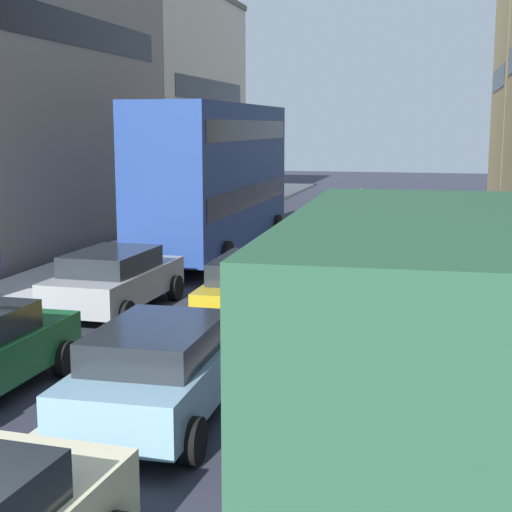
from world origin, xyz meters
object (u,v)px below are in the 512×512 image
Objects in this scene: removalist_box_truck at (421,359)px; bus_mid_queue_primary at (215,172)px; sedan_centre_lane_second at (162,368)px; sedan_right_lane_behind_truck at (420,314)px; sedan_left_lane_third at (115,279)px; hatchback_centre_lane_third at (256,286)px.

bus_mid_queue_primary is at bearing 21.71° from removalist_box_truck.
sedan_centre_lane_second is at bearing 55.21° from removalist_box_truck.
removalist_box_truck is 4.72m from sedan_centre_lane_second.
removalist_box_truck reaches higher than sedan_right_lane_behind_truck.
sedan_centre_lane_second is at bearing -148.54° from sedan_left_lane_third.
sedan_centre_lane_second is 1.00× the size of sedan_right_lane_behind_truck.
sedan_left_lane_third is at bearing 76.69° from sedan_right_lane_behind_truck.
removalist_box_truck is 6.87m from sedan_right_lane_behind_truck.
hatchback_centre_lane_third is at bearing -89.29° from sedan_left_lane_third.
sedan_centre_lane_second is 1.00× the size of sedan_left_lane_third.
sedan_right_lane_behind_truck is at bearing -102.56° from sedan_left_lane_third.
bus_mid_queue_primary is (-7.11, 10.07, 2.03)m from sedan_right_lane_behind_truck.
removalist_box_truck reaches higher than sedan_left_lane_third.
removalist_box_truck is 0.74× the size of bus_mid_queue_primary.
sedan_right_lane_behind_truck is at bearing -41.50° from sedan_centre_lane_second.
sedan_centre_lane_second and sedan_left_lane_third have the same top height.
hatchback_centre_lane_third is at bearing 65.52° from sedan_right_lane_behind_truck.
removalist_box_truck is 9.42m from hatchback_centre_lane_third.
removalist_box_truck is 1.79× the size of sedan_right_lane_behind_truck.
sedan_left_lane_third and sedan_right_lane_behind_truck have the same top height.
sedan_left_lane_third is at bearing 38.72° from removalist_box_truck.
bus_mid_queue_primary reaches higher than hatchback_centre_lane_third.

